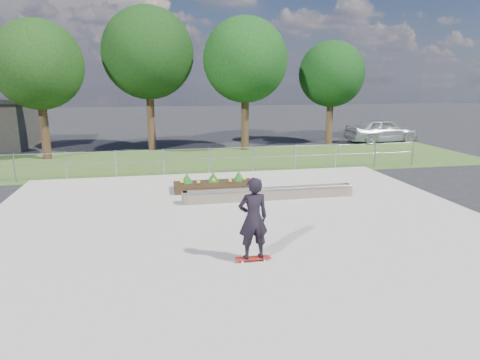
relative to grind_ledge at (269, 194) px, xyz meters
name	(u,v)px	position (x,y,z in m)	size (l,w,h in m)	color
ground	(243,231)	(-1.49, -2.78, -0.26)	(120.00, 120.00, 0.00)	black
grass_verge	(201,160)	(-1.49, 8.22, -0.25)	(30.00, 8.00, 0.02)	#375220
concrete_slab	(243,230)	(-1.49, -2.78, -0.23)	(15.00, 15.00, 0.06)	#A8A495
fence	(209,157)	(-1.49, 4.72, 0.51)	(20.06, 0.06, 1.20)	#96989E
tree_far_left	(38,65)	(-9.49, 10.22, 4.59)	(4.55, 4.55, 7.15)	#321F14
tree_mid_left	(148,53)	(-3.99, 12.22, 5.34)	(5.25, 5.25, 8.25)	#362215
tree_mid_right	(245,60)	(1.51, 11.22, 4.97)	(4.90, 4.90, 7.70)	#312313
tree_far_right	(332,74)	(7.51, 12.72, 4.21)	(4.20, 4.20, 6.60)	#362615
grind_ledge	(269,194)	(0.00, 0.00, 0.00)	(6.00, 0.44, 0.43)	brown
planter_bed	(214,184)	(-1.68, 1.80, -0.02)	(3.00, 1.20, 0.61)	black
skateboarder	(253,219)	(-1.72, -4.98, 0.81)	(0.80, 0.50, 1.97)	white
parked_car	(381,130)	(11.17, 12.49, 0.56)	(1.94, 4.82, 1.64)	#A5AAAF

